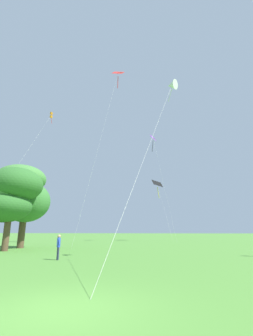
{
  "coord_description": "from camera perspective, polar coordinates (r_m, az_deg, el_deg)",
  "views": [
    {
      "loc": [
        2.51,
        -5.77,
        1.78
      ],
      "look_at": [
        -3.15,
        29.48,
        11.39
      ],
      "focal_mm": 25.12,
      "sensor_mm": 36.0,
      "label": 1
    }
  ],
  "objects": [
    {
      "name": "ground_plane",
      "position": [
        6.54,
        -16.1,
        -30.35
      ],
      "size": [
        400.0,
        400.0,
        0.0
      ],
      "primitive_type": "plane",
      "color": "#4C8433"
    },
    {
      "name": "kite_black_large",
      "position": [
        47.69,
        7.55,
        -4.39
      ],
      "size": [
        3.63,
        8.13,
        11.91
      ],
      "color": "black",
      "rests_on": "ground_plane"
    },
    {
      "name": "kite_red_high",
      "position": [
        42.31,
        -2.27,
        20.91
      ],
      "size": [
        4.12,
        9.38,
        28.63
      ],
      "color": "red",
      "rests_on": "ground_plane"
    },
    {
      "name": "kite_white_distant",
      "position": [
        19.3,
        10.88,
        19.08
      ],
      "size": [
        3.53,
        9.79,
        13.01
      ],
      "color": "white",
      "rests_on": "ground_plane"
    },
    {
      "name": "kite_purple_streamer",
      "position": [
        47.09,
        6.56,
        6.15
      ],
      "size": [
        4.07,
        5.9,
        20.56
      ],
      "color": "purple",
      "rests_on": "ground_plane"
    },
    {
      "name": "kite_orange_box",
      "position": [
        44.95,
        -18.02,
        11.72
      ],
      "size": [
        3.93,
        10.8,
        22.47
      ],
      "color": "orange",
      "rests_on": "ground_plane"
    },
    {
      "name": "person_foreground_watcher",
      "position": [
        16.64,
        -16.16,
        -17.4
      ],
      "size": [
        0.38,
        0.44,
        1.56
      ],
      "color": "#2D3351",
      "rests_on": "ground_plane"
    },
    {
      "name": "tree_right_cluster",
      "position": [
        29.31,
        -23.67,
        -5.26
      ],
      "size": [
        6.13,
        5.63,
        9.19
      ],
      "color": "brown",
      "rests_on": "ground_plane"
    },
    {
      "name": "tree_left_oak",
      "position": [
        25.72,
        -26.58,
        -5.93
      ],
      "size": [
        5.98,
        5.36,
        7.89
      ],
      "color": "brown",
      "rests_on": "ground_plane"
    }
  ]
}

